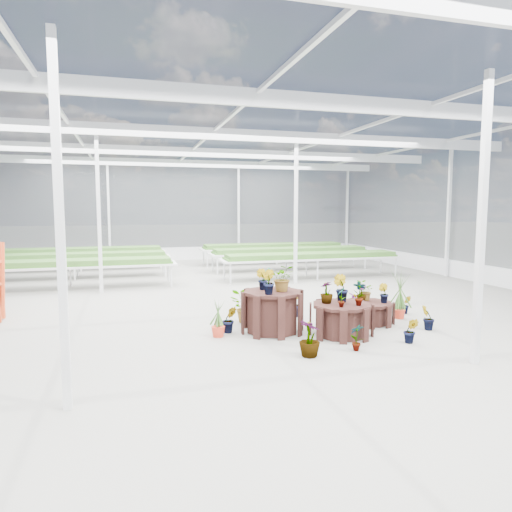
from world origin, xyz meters
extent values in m
plane|color=gray|center=(0.00, 0.00, 0.00)|extent=(24.00, 24.00, 0.00)
cylinder|color=black|center=(0.49, -1.36, 0.41)|extent=(1.25, 1.25, 0.83)
cylinder|color=black|center=(1.69, -1.96, 0.31)|extent=(1.54, 1.54, 0.62)
cylinder|color=black|center=(2.69, -1.26, 0.23)|extent=(1.35, 1.35, 0.46)
imported|color=#396126|center=(0.33, -1.15, 1.04)|extent=(0.29, 0.30, 0.42)
imported|color=#396126|center=(0.67, -1.45, 1.09)|extent=(0.58, 0.54, 0.53)
imported|color=#396126|center=(0.49, -1.08, 1.04)|extent=(0.26, 0.23, 0.42)
imported|color=#396126|center=(0.30, -1.66, 1.06)|extent=(0.24, 0.28, 0.47)
imported|color=#396126|center=(1.43, -1.84, 0.84)|extent=(0.31, 0.31, 0.43)
imported|color=#396126|center=(1.93, -2.20, 0.86)|extent=(0.30, 0.29, 0.47)
imported|color=#396126|center=(1.75, -1.79, 0.89)|extent=(0.36, 0.38, 0.54)
imported|color=#396126|center=(1.55, -2.22, 0.81)|extent=(0.23, 0.24, 0.38)
imported|color=#396126|center=(2.53, -1.19, 0.64)|extent=(0.27, 0.27, 0.37)
imported|color=#396126|center=(2.93, -1.41, 0.67)|extent=(0.24, 0.27, 0.41)
imported|color=#396126|center=(2.67, -1.08, 0.67)|extent=(0.48, 0.45, 0.42)
imported|color=#396126|center=(-0.34, -1.17, 0.27)|extent=(0.30, 0.24, 0.53)
imported|color=#396126|center=(0.61, -2.97, 0.31)|extent=(0.47, 0.47, 0.62)
imported|color=#396126|center=(1.52, -2.90, 0.24)|extent=(0.27, 0.20, 0.48)
imported|color=#396126|center=(2.68, -2.78, 0.24)|extent=(0.33, 0.32, 0.47)
imported|color=#396126|center=(3.54, -2.08, 0.25)|extent=(0.30, 0.25, 0.50)
imported|color=#396126|center=(3.96, -0.71, 0.22)|extent=(0.29, 0.27, 0.44)
imported|color=#396126|center=(2.62, -0.69, 0.28)|extent=(0.42, 0.42, 0.56)
imported|color=#396126|center=(1.35, -0.25, 0.30)|extent=(0.27, 0.33, 0.60)
imported|color=#396126|center=(0.14, -0.50, 0.34)|extent=(0.69, 0.62, 0.68)
camera|label=1|loc=(-2.24, -9.79, 2.45)|focal=32.00mm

